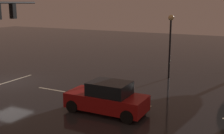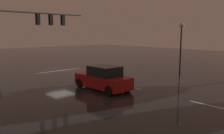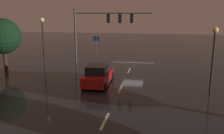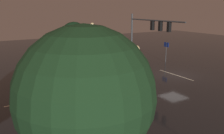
{
  "view_description": "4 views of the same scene",
  "coord_description": "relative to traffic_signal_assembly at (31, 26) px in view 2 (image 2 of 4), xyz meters",
  "views": [
    {
      "loc": [
        14.84,
        16.25,
        5.7
      ],
      "look_at": [
        -0.86,
        8.14,
        1.82
      ],
      "focal_mm": 46.54,
      "sensor_mm": 36.0,
      "label": 1
    },
    {
      "loc": [
        12.44,
        21.62,
        4.0
      ],
      "look_at": [
        -0.95,
        7.05,
        1.08
      ],
      "focal_mm": 37.6,
      "sensor_mm": 36.0,
      "label": 2
    },
    {
      "loc": [
        -2.63,
        28.23,
        5.92
      ],
      "look_at": [
        1.19,
        7.27,
        1.07
      ],
      "focal_mm": 39.13,
      "sensor_mm": 36.0,
      "label": 3
    },
    {
      "loc": [
        -18.35,
        18.73,
        7.04
      ],
      "look_at": [
        0.31,
        7.68,
        1.78
      ],
      "focal_mm": 38.99,
      "sensor_mm": 36.0,
      "label": 4
    }
  ],
  "objects": [
    {
      "name": "stop_bar",
      "position": [
        -3.39,
        -1.18,
        -4.6
      ],
      "size": [
        5.0,
        0.16,
        0.01
      ],
      "primitive_type": "cube",
      "color": "beige",
      "rests_on": "ground_plane"
    },
    {
      "name": "lane_dash_near",
      "position": [
        -3.39,
        14.95,
        -4.6
      ],
      "size": [
        0.16,
        2.2,
        0.01
      ],
      "primitive_type": "cube",
      "rotation": [
        0.0,
        0.0,
        1.57
      ],
      "color": "beige",
      "rests_on": "ground_plane"
    },
    {
      "name": "car_approaching",
      "position": [
        -1.42,
        8.26,
        -3.81
      ],
      "size": [
        1.91,
        4.37,
        1.7
      ],
      "color": "maroon",
      "rests_on": "ground_plane"
    },
    {
      "name": "lane_dash_mid",
      "position": [
        -3.39,
        8.95,
        -4.6
      ],
      "size": [
        0.16,
        2.2,
        0.01
      ],
      "primitive_type": "cube",
      "rotation": [
        0.0,
        0.0,
        1.57
      ],
      "color": "beige",
      "rests_on": "ground_plane"
    },
    {
      "name": "traffic_signal_assembly",
      "position": [
        0.0,
        0.0,
        0.0
      ],
      "size": [
        8.79,
        0.47,
        6.39
      ],
      "color": "#383A3D",
      "rests_on": "ground_plane"
    },
    {
      "name": "ground_plane",
      "position": [
        -3.39,
        -1.05,
        -4.6
      ],
      "size": [
        80.0,
        80.0,
        0.0
      ],
      "primitive_type": "plane",
      "color": "#232326"
    },
    {
      "name": "street_lamp_left_kerb",
      "position": [
        -10.04,
        9.07,
        -1.17
      ],
      "size": [
        0.44,
        0.44,
        4.88
      ],
      "color": "black",
      "rests_on": "ground_plane"
    },
    {
      "name": "lane_dash_far",
      "position": [
        -3.39,
        2.95,
        -4.6
      ],
      "size": [
        0.16,
        2.2,
        0.01
      ],
      "primitive_type": "cube",
      "rotation": [
        0.0,
        0.0,
        1.57
      ],
      "color": "beige",
      "rests_on": "ground_plane"
    }
  ]
}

